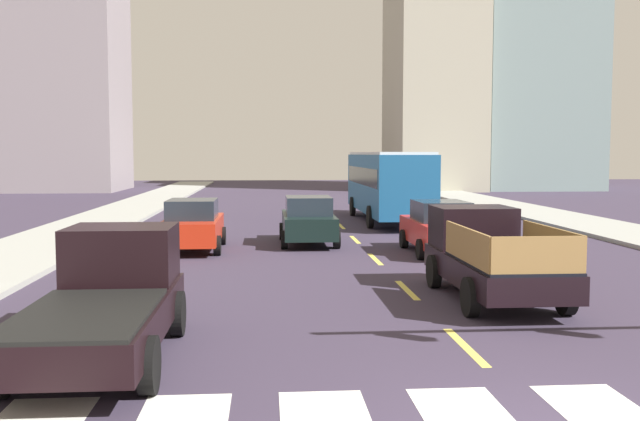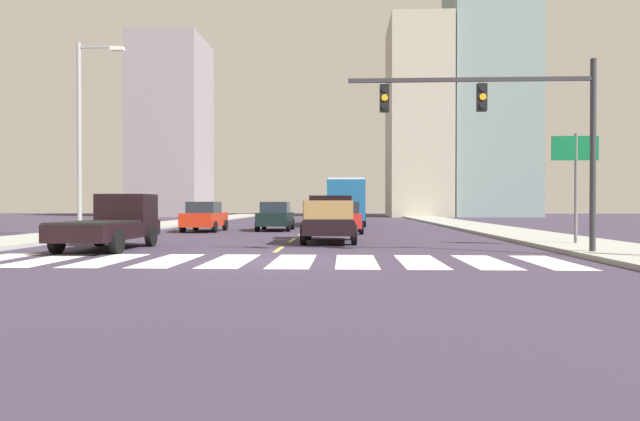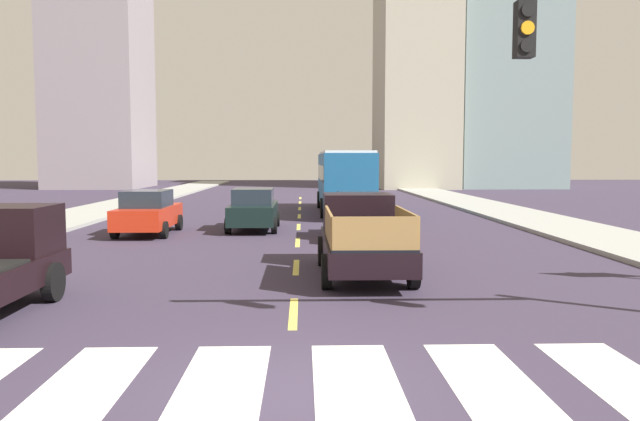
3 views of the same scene
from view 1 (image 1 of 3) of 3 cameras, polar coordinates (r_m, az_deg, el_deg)
sidewalk_left at (r=26.91m, az=-21.16°, el=-2.51°), size 3.79×110.00×0.15m
lane_dash_0 at (r=12.46m, az=11.56°, el=-10.61°), size 0.16×2.40×0.01m
lane_dash_1 at (r=17.20m, az=6.98°, el=-6.33°), size 0.16×2.40×0.01m
lane_dash_2 at (r=22.06m, az=4.44°, el=-3.90°), size 0.16×2.40×0.01m
lane_dash_3 at (r=26.96m, az=2.83°, el=-2.34°), size 0.16×2.40×0.01m
lane_dash_4 at (r=31.90m, az=1.71°, el=-1.27°), size 0.16×2.40×0.01m
lane_dash_5 at (r=36.85m, az=0.90°, el=-0.48°), size 0.16×2.40×0.01m
lane_dash_6 at (r=41.82m, az=0.28°, el=0.12°), size 0.16×2.40×0.01m
lane_dash_7 at (r=46.79m, az=-0.21°, el=0.60°), size 0.16×2.40×0.01m
pickup_stakebed at (r=16.65m, az=13.31°, el=-3.53°), size 2.18×5.20×1.96m
pickup_dark at (r=12.11m, az=-16.63°, el=-6.69°), size 2.18×5.20×1.96m
city_bus at (r=34.06m, az=5.41°, el=2.37°), size 2.72×10.80×3.32m
sedan_near_right at (r=24.32m, az=-10.15°, el=-1.13°), size 2.02×4.40×1.72m
sedan_mid at (r=25.58m, az=-0.94°, el=-0.78°), size 2.02×4.40×1.72m
sedan_near_left at (r=23.49m, az=9.56°, el=-1.32°), size 2.02×4.40×1.72m
block_mid_left at (r=67.44m, az=-19.46°, el=11.45°), size 8.88×10.26×23.26m
block_mid_right at (r=66.12m, az=9.06°, el=12.40°), size 7.47×10.70×24.64m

